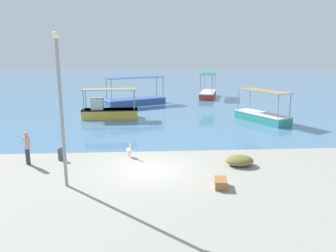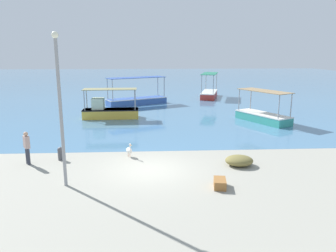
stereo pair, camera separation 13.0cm
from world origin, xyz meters
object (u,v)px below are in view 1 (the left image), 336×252
at_px(fisherman_standing, 27,147).
at_px(cargo_crate, 221,183).
at_px(fishing_boat_near_right, 208,93).
at_px(lamp_post, 61,104).
at_px(fishing_boat_center, 108,111).
at_px(pelican, 129,150).
at_px(mooring_bollard, 60,153).
at_px(fishing_boat_near_left, 136,99).
at_px(net_pile, 239,160).
at_px(fishing_boat_far_left, 262,115).

height_order(fisherman_standing, cargo_crate, fisherman_standing).
bearing_deg(fishing_boat_near_right, lamp_post, -112.42).
relative_size(fishing_boat_center, cargo_crate, 5.63).
distance_m(pelican, cargo_crate, 5.93).
bearing_deg(pelican, fisherman_standing, -170.21).
xyz_separation_m(fishing_boat_near_right, mooring_bollard, (-12.09, -23.21, -0.19)).
height_order(fishing_boat_center, cargo_crate, fishing_boat_center).
relative_size(fishing_boat_near_left, cargo_crate, 7.89).
bearing_deg(fishing_boat_near_right, net_pile, -96.77).
bearing_deg(pelican, lamp_post, -123.60).
xyz_separation_m(fishing_boat_near_left, cargo_crate, (4.30, -22.50, -0.36)).
distance_m(pelican, lamp_post, 5.49).
xyz_separation_m(fishing_boat_center, lamp_post, (-0.16, -14.41, 2.89)).
xyz_separation_m(fishing_boat_near_left, mooring_bollard, (-3.34, -18.49, -0.16)).
relative_size(pelican, lamp_post, 0.13).
bearing_deg(pelican, fishing_boat_near_left, 90.79).
height_order(fishing_boat_far_left, mooring_bollard, fishing_boat_far_left).
xyz_separation_m(fishing_boat_far_left, lamp_post, (-12.77, -12.20, 3.02)).
height_order(fishing_boat_center, net_pile, fishing_boat_center).
bearing_deg(fishing_boat_center, fishing_boat_near_left, 74.58).
distance_m(fishing_boat_center, lamp_post, 14.70).
bearing_deg(lamp_post, net_pile, 14.24).
bearing_deg(lamp_post, fisherman_standing, 132.02).
relative_size(fisherman_standing, cargo_crate, 2.01).
distance_m(fishing_boat_center, fishing_boat_near_right, 16.32).
relative_size(fishing_boat_center, net_pile, 3.38).
xyz_separation_m(lamp_post, mooring_bollard, (-1.11, 3.42, -3.17)).
bearing_deg(fishing_boat_far_left, fisherman_standing, -148.66).
xyz_separation_m(mooring_bollard, cargo_crate, (7.63, -4.02, -0.19)).
bearing_deg(fishing_boat_center, pelican, -77.75).
distance_m(lamp_post, net_pile, 8.95).
height_order(mooring_bollard, fisherman_standing, fisherman_standing).
relative_size(fishing_boat_near_right, mooring_bollard, 8.08).
xyz_separation_m(fisherman_standing, cargo_crate, (9.10, -3.46, -0.72)).
distance_m(mooring_bollard, net_pile, 9.28).
xyz_separation_m(fishing_boat_center, cargo_crate, (6.36, -15.01, -0.47)).
height_order(net_pile, cargo_crate, net_pile).
distance_m(lamp_post, mooring_bollard, 4.79).
bearing_deg(cargo_crate, fishing_boat_near_left, 100.81).
xyz_separation_m(fishing_boat_near_right, pelican, (-8.50, -22.89, -0.19)).
height_order(lamp_post, fisherman_standing, lamp_post).
bearing_deg(fishing_boat_near_left, fishing_boat_near_right, 28.32).
bearing_deg(net_pile, fishing_boat_near_right, 83.23).
bearing_deg(fishing_boat_near_right, fishing_boat_center, -131.55).
distance_m(fishing_boat_center, net_pile, 14.68).
distance_m(fishing_boat_near_right, mooring_bollard, 26.17).
xyz_separation_m(fishing_boat_near_right, fisherman_standing, (-13.56, -23.77, 0.34)).
distance_m(fishing_boat_near_left, fisherman_standing, 19.65).
distance_m(fishing_boat_near_right, cargo_crate, 27.59).
relative_size(fishing_boat_far_left, cargo_crate, 5.98).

